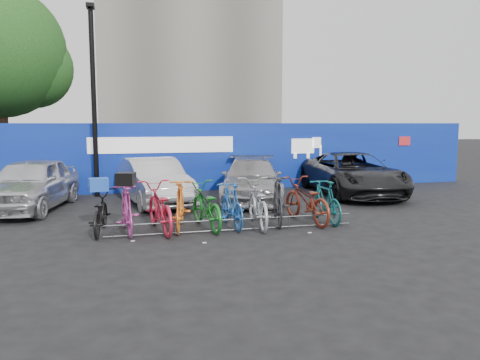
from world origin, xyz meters
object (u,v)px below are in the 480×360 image
object	(u,v)px
car_1	(154,181)
bike_9	(325,201)
bike_5	(231,205)
lamppost	(94,96)
bike_7	(278,200)
bike_0	(100,212)
car_2	(252,179)
bike_8	(306,201)
tree	(4,55)
car_0	(31,184)
bike_4	(206,206)
bike_2	(159,207)
bike_3	(180,205)
bike_rack	(234,225)
bike_1	(127,209)
car_3	(352,174)
bike_6	(257,203)

from	to	relation	value
car_1	bike_9	world-z (taller)	car_1
car_1	bike_5	xyz separation A→B (m)	(1.53, -3.64, -0.16)
lamppost	bike_7	size ratio (longest dim) A/B	3.23
lamppost	bike_0	size ratio (longest dim) A/B	3.43
car_2	bike_8	size ratio (longest dim) A/B	2.19
tree	car_2	world-z (taller)	tree
car_0	bike_4	size ratio (longest dim) A/B	2.13
bike_2	lamppost	bearing A→B (deg)	-82.31
car_2	bike_3	size ratio (longest dim) A/B	2.41
bike_rack	bike_9	world-z (taller)	bike_9
bike_rack	bike_7	distance (m)	1.42
bike_8	bike_9	world-z (taller)	bike_8
bike_rack	bike_5	world-z (taller)	bike_5
car_0	bike_1	size ratio (longest dim) A/B	2.43
bike_2	bike_rack	bearing A→B (deg)	155.59
bike_0	bike_7	size ratio (longest dim) A/B	0.94
lamppost	bike_4	world-z (taller)	lamppost
bike_0	car_0	bearing A→B (deg)	-55.05
bike_1	bike_7	distance (m)	3.53
car_0	bike_2	world-z (taller)	car_0
car_3	bike_7	distance (m)	5.38
bike_7	bike_1	bearing A→B (deg)	15.63
bike_8	car_1	bearing A→B (deg)	-54.36
car_3	bike_7	world-z (taller)	car_3
tree	car_3	bearing A→B (deg)	-28.13
tree	car_3	size ratio (longest dim) A/B	1.52
bike_3	bike_1	bearing A→B (deg)	14.99
bike_2	bike_4	size ratio (longest dim) A/B	1.04
lamppost	bike_8	distance (m)	7.98
bike_6	bike_7	world-z (taller)	bike_7
bike_4	bike_8	size ratio (longest dim) A/B	0.98
car_3	lamppost	bearing A→B (deg)	173.98
bike_5	bike_7	size ratio (longest dim) A/B	0.91
bike_2	bike_9	world-z (taller)	bike_2
bike_8	bike_0	bearing A→B (deg)	-8.77
tree	bike_2	bearing A→B (deg)	-63.08
bike_4	bike_6	distance (m)	1.20
bike_1	bike_6	distance (m)	2.95
bike_5	bike_rack	bearing A→B (deg)	80.23
car_1	bike_0	world-z (taller)	car_1
car_2	bike_5	xyz separation A→B (m)	(-1.49, -3.64, -0.13)
bike_rack	bike_7	xyz separation A→B (m)	(1.22, 0.59, 0.41)
car_3	bike_0	distance (m)	8.81
bike_1	bike_2	world-z (taller)	bike_2
lamppost	bike_4	bearing A→B (deg)	-64.27
bike_6	bike_8	bearing A→B (deg)	-169.66
car_0	bike_5	size ratio (longest dim) A/B	2.48
car_1	car_2	world-z (taller)	car_1
bike_4	bike_9	distance (m)	2.92
bike_0	bike_7	xyz separation A→B (m)	(4.10, -0.00, 0.10)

